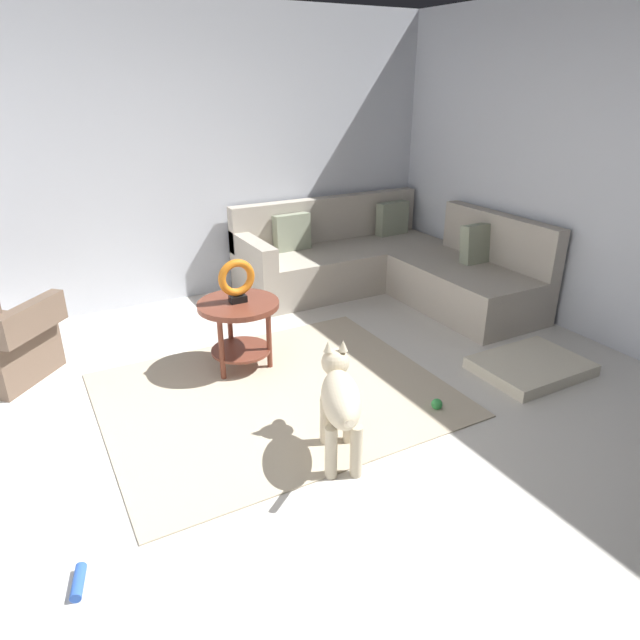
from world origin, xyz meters
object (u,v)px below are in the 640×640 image
(dog, at_px, (340,399))
(dog_toy_ball, at_px, (437,404))
(dog_bed_mat, at_px, (531,366))
(torus_sculpture, at_px, (237,280))
(dog_toy_rope, at_px, (78,582))
(sectional_couch, at_px, (386,266))
(side_table, at_px, (239,317))

(dog, distance_m, dog_toy_ball, 0.90)
(dog, bearing_deg, dog_bed_mat, 29.43)
(torus_sculpture, height_order, dog, torus_sculpture)
(torus_sculpture, distance_m, dog_toy_rope, 2.19)
(dog_bed_mat, relative_size, dog, 1.01)
(sectional_couch, relative_size, dog, 2.83)
(side_table, relative_size, dog_toy_ball, 7.99)
(torus_sculpture, relative_size, dog_bed_mat, 0.41)
(torus_sculpture, xyz_separation_m, dog, (0.10, -1.29, -0.33))
(side_table, distance_m, dog_toy_ball, 1.55)
(sectional_couch, bearing_deg, dog, -130.42)
(dog_bed_mat, bearing_deg, dog, -174.56)
(dog, bearing_deg, sectional_couch, 73.57)
(torus_sculpture, xyz_separation_m, dog_toy_rope, (-1.38, -1.55, -0.69))
(torus_sculpture, xyz_separation_m, dog_bed_mat, (1.88, -1.12, -0.67))
(sectional_couch, height_order, dog, sectional_couch)
(sectional_couch, xyz_separation_m, side_table, (-1.90, -0.82, 0.12))
(sectional_couch, distance_m, dog_bed_mat, 1.95)
(torus_sculpture, bearing_deg, dog_bed_mat, -30.70)
(sectional_couch, xyz_separation_m, dog, (-1.79, -2.10, 0.09))
(side_table, xyz_separation_m, torus_sculpture, (-0.00, -0.00, 0.29))
(dog, height_order, dog_toy_ball, dog)
(dog_toy_rope, bearing_deg, torus_sculpture, 48.41)
(dog_toy_ball, relative_size, dog_toy_rope, 0.42)
(sectional_couch, distance_m, torus_sculpture, 2.11)
(dog_toy_ball, bearing_deg, torus_sculpture, 128.01)
(sectional_couch, height_order, torus_sculpture, sectional_couch)
(sectional_couch, bearing_deg, dog_toy_ball, -115.86)
(dog_bed_mat, xyz_separation_m, dog_toy_rope, (-3.26, -0.43, -0.02))
(sectional_couch, bearing_deg, dog_bed_mat, -90.36)
(torus_sculpture, relative_size, dog, 0.41)
(side_table, distance_m, dog, 1.29)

